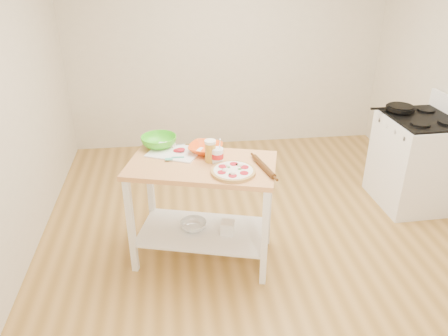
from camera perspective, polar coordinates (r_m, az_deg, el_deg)
name	(u,v)px	position (r m, az deg, el deg)	size (l,w,h in m)	color
room_shell	(265,98)	(3.48, 5.31, 9.10)	(4.04, 4.54, 2.74)	#AE8240
prep_island	(202,191)	(3.53, -2.83, -3.04)	(1.27, 0.91, 0.90)	tan
gas_stove	(414,161)	(4.81, 23.58, 0.85)	(0.66, 0.76, 1.11)	white
skillet	(400,108)	(4.71, 21.97, 7.27)	(0.44, 0.28, 0.03)	black
pizza	(233,171)	(3.25, 1.20, -0.41)	(0.34, 0.34, 0.05)	tan
cutting_board	(174,152)	(3.60, -6.51, 2.13)	(0.49, 0.44, 0.04)	white
spatula	(174,158)	(3.47, -6.59, 1.30)	(0.15, 0.05, 0.01)	#4AB8A2
knife	(165,146)	(3.69, -7.75, 2.84)	(0.27, 0.07, 0.01)	silver
orange_bowl	(206,149)	(3.58, -2.41, 2.54)	(0.27, 0.27, 0.07)	#FF5915
green_bowl	(159,141)	(3.72, -8.50, 3.45)	(0.30, 0.30, 0.09)	#44CB20
beer_pint	(210,151)	(3.40, -1.80, 2.25)	(0.09, 0.09, 0.18)	gold
yogurt_tub	(217,155)	(3.40, -0.88, 1.66)	(0.10, 0.10, 0.21)	white
rolling_pin	(264,167)	(3.32, 5.21, 0.19)	(0.04, 0.04, 0.36)	#4E2D11
shelf_glass_bowl	(193,225)	(3.75, -4.01, -7.49)	(0.22, 0.22, 0.07)	silver
shelf_bin	(227,227)	(3.68, 0.46, -7.77)	(0.11, 0.11, 0.11)	white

